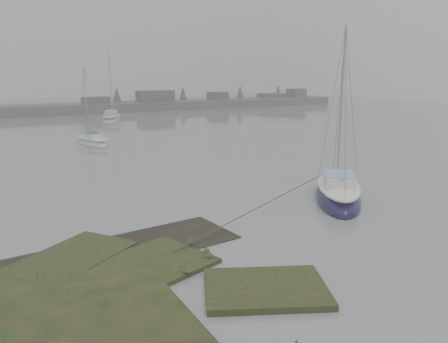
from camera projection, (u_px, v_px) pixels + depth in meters
ground at (65, 145)px, 38.42m from camera, size 160.00×160.00×0.00m
far_shoreline at (190, 103)px, 78.14m from camera, size 60.00×8.00×4.15m
sailboat_main at (338, 194)px, 21.79m from camera, size 5.66×6.38×9.11m
sailboat_white at (92, 142)px, 38.45m from camera, size 2.76×5.40×7.28m
sailboat_far_b at (112, 120)px, 56.50m from camera, size 4.64×7.13×9.59m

